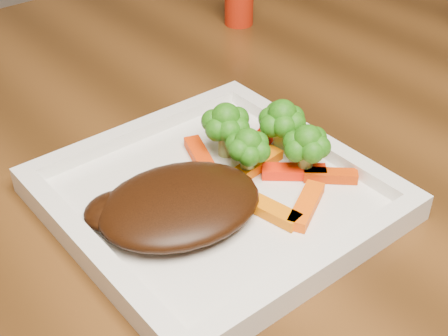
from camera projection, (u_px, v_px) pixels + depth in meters
dining_table at (284, 289)px, 0.99m from camera, size 1.60×0.90×0.75m
plate at (215, 199)px, 0.57m from camera, size 0.27×0.27×0.01m
steak at (180, 204)px, 0.53m from camera, size 0.16×0.14×0.03m
broccoli_0 at (226, 124)px, 0.60m from camera, size 0.05×0.05×0.07m
broccoli_1 at (282, 123)px, 0.60m from camera, size 0.07×0.07×0.06m
broccoli_2 at (307, 148)px, 0.57m from camera, size 0.06×0.06×0.06m
broccoli_3 at (248, 148)px, 0.57m from camera, size 0.05×0.05×0.06m
carrot_0 at (306, 206)px, 0.54m from camera, size 0.06×0.04×0.01m
carrot_1 at (331, 176)px, 0.58m from camera, size 0.05×0.04×0.01m
carrot_2 at (267, 209)px, 0.54m from camera, size 0.03×0.07×0.01m
carrot_3 at (267, 133)px, 0.64m from camera, size 0.06×0.04×0.01m
carrot_4 at (200, 156)px, 0.60m from camera, size 0.03×0.06×0.01m
carrot_5 at (294, 172)px, 0.58m from camera, size 0.06×0.05×0.01m
carrot_6 at (257, 164)px, 0.59m from camera, size 0.06×0.02×0.01m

